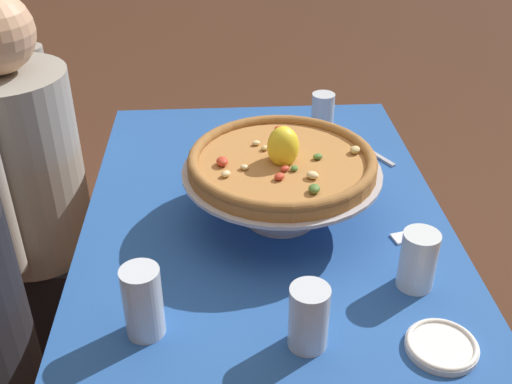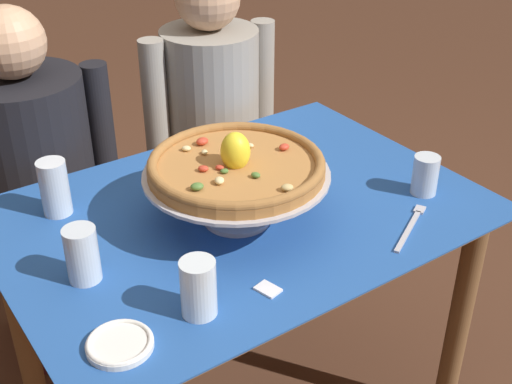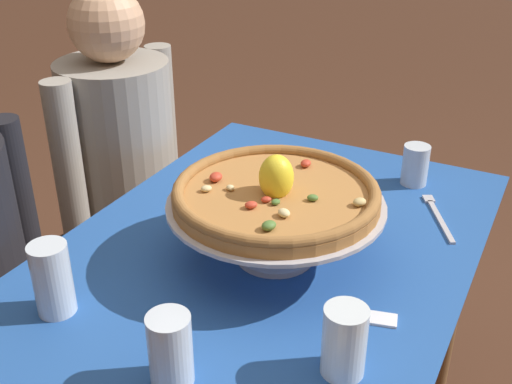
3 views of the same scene
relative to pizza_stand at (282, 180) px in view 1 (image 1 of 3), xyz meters
name	(u,v)px [view 1 (image 1 of 3)]	position (x,y,z in m)	size (l,w,h in m)	color
dining_table	(264,251)	(0.03, 0.03, -0.22)	(1.15, 0.82, 0.73)	brown
pizza_stand	(282,180)	(0.00, 0.00, 0.00)	(0.43, 0.43, 0.13)	#B7B7C1
pizza	(282,161)	(0.00, 0.00, 0.05)	(0.41, 0.41, 0.10)	#AD753D
water_glass_front_right	(323,113)	(0.46, -0.16, -0.06)	(0.07, 0.07, 0.10)	silver
water_glass_front_left	(417,263)	(-0.24, -0.24, -0.05)	(0.07, 0.07, 0.12)	silver
water_glass_side_left	(308,321)	(-0.39, -0.01, -0.05)	(0.07, 0.07, 0.12)	silver
water_glass_back_left	(143,305)	(-0.34, 0.27, -0.04)	(0.07, 0.07, 0.14)	silver
side_plate	(442,346)	(-0.41, -0.24, -0.09)	(0.12, 0.12, 0.02)	white
dinner_fork	(364,147)	(0.32, -0.26, -0.10)	(0.20, 0.12, 0.01)	#B7B7C1
sugar_packet	(404,238)	(-0.10, -0.26, -0.10)	(0.05, 0.04, 0.01)	white
diner_right	(33,210)	(0.34, 0.67, -0.28)	(0.48, 0.34, 1.17)	black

